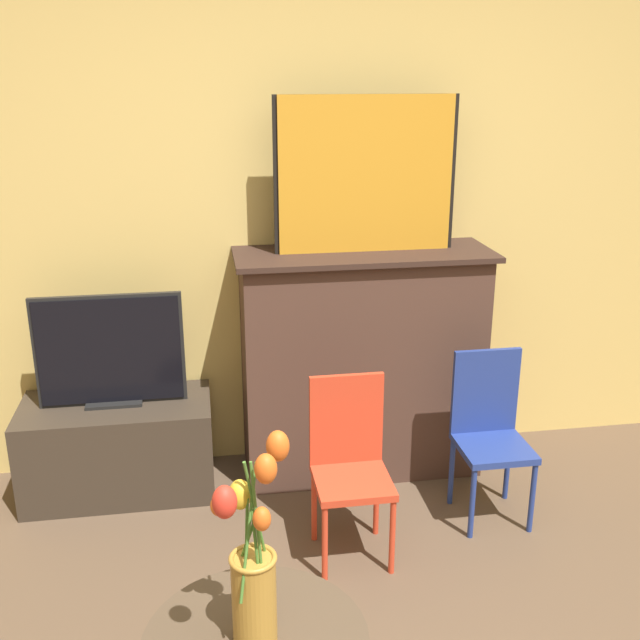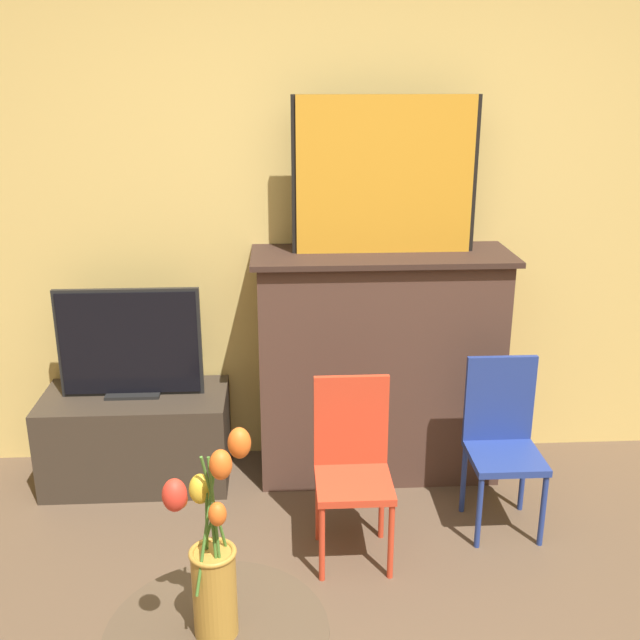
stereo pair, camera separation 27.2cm
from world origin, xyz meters
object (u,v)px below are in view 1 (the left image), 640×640
(painting, at_px, (366,175))
(vase_tulips, at_px, (253,567))
(chair_red, at_px, (350,458))
(tv_monitor, at_px, (110,352))
(chair_blue, at_px, (489,427))

(painting, xyz_separation_m, vase_tulips, (-0.66, -1.72, -0.73))
(painting, distance_m, vase_tulips, 1.99)
(chair_red, bearing_deg, painting, 73.67)
(tv_monitor, relative_size, chair_blue, 0.88)
(tv_monitor, bearing_deg, chair_red, -32.68)
(chair_blue, height_order, vase_tulips, vase_tulips)
(chair_red, bearing_deg, chair_blue, 14.91)
(painting, bearing_deg, vase_tulips, -110.94)
(tv_monitor, bearing_deg, painting, 1.85)
(chair_blue, bearing_deg, vase_tulips, -132.52)
(painting, height_order, tv_monitor, painting)
(chair_red, bearing_deg, tv_monitor, 147.32)
(vase_tulips, bearing_deg, painting, 69.06)
(vase_tulips, bearing_deg, tv_monitor, 107.14)
(painting, xyz_separation_m, chair_blue, (0.47, -0.49, -1.05))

